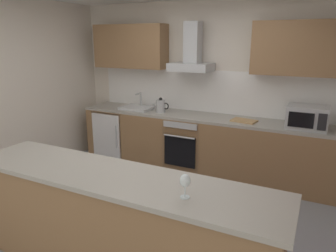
# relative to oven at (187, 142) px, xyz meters

# --- Properties ---
(ground) EXTENTS (5.51, 4.85, 0.02)m
(ground) POSITION_rel_oven_xyz_m (0.20, -1.58, -0.47)
(ground) COLOR gray
(wall_back) EXTENTS (5.51, 0.12, 2.60)m
(wall_back) POSITION_rel_oven_xyz_m (0.20, 0.41, 0.84)
(wall_back) COLOR silver
(wall_back) RESTS_ON ground
(wall_left) EXTENTS (0.12, 4.85, 2.60)m
(wall_left) POSITION_rel_oven_xyz_m (-2.11, -1.58, 0.84)
(wall_left) COLOR silver
(wall_left) RESTS_ON ground
(backsplash_tile) EXTENTS (3.83, 0.02, 0.66)m
(backsplash_tile) POSITION_rel_oven_xyz_m (0.20, 0.33, 0.77)
(backsplash_tile) COLOR white
(counter_back) EXTENTS (3.97, 0.60, 0.90)m
(counter_back) POSITION_rel_oven_xyz_m (0.20, 0.03, -0.01)
(counter_back) COLOR olive
(counter_back) RESTS_ON ground
(counter_island) EXTENTS (2.78, 0.64, 0.95)m
(counter_island) POSITION_rel_oven_xyz_m (0.38, -2.43, 0.02)
(counter_island) COLOR olive
(counter_island) RESTS_ON ground
(upper_cabinets) EXTENTS (3.91, 0.32, 0.70)m
(upper_cabinets) POSITION_rel_oven_xyz_m (0.20, 0.18, 1.45)
(upper_cabinets) COLOR olive
(oven) EXTENTS (0.60, 0.62, 0.80)m
(oven) POSITION_rel_oven_xyz_m (0.00, 0.00, 0.00)
(oven) COLOR slate
(oven) RESTS_ON ground
(refrigerator) EXTENTS (0.58, 0.60, 0.85)m
(refrigerator) POSITION_rel_oven_xyz_m (-1.36, -0.00, -0.03)
(refrigerator) COLOR white
(refrigerator) RESTS_ON ground
(microwave) EXTENTS (0.50, 0.38, 0.30)m
(microwave) POSITION_rel_oven_xyz_m (1.68, -0.03, 0.59)
(microwave) COLOR #B7BABC
(microwave) RESTS_ON counter_back
(sink) EXTENTS (0.50, 0.40, 0.26)m
(sink) POSITION_rel_oven_xyz_m (-0.91, 0.01, 0.47)
(sink) COLOR silver
(sink) RESTS_ON counter_back
(kettle) EXTENTS (0.29, 0.15, 0.24)m
(kettle) POSITION_rel_oven_xyz_m (-0.45, -0.03, 0.55)
(kettle) COLOR #B7BABC
(kettle) RESTS_ON counter_back
(range_hood) EXTENTS (0.62, 0.45, 0.72)m
(range_hood) POSITION_rel_oven_xyz_m (-0.00, 0.13, 1.33)
(range_hood) COLOR #B7BABC
(wine_glass) EXTENTS (0.08, 0.08, 0.18)m
(wine_glass) POSITION_rel_oven_xyz_m (1.04, -2.52, 0.62)
(wine_glass) COLOR silver
(wine_glass) RESTS_ON counter_island
(chopping_board) EXTENTS (0.37, 0.27, 0.02)m
(chopping_board) POSITION_rel_oven_xyz_m (0.88, -0.02, 0.45)
(chopping_board) COLOR tan
(chopping_board) RESTS_ON counter_back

